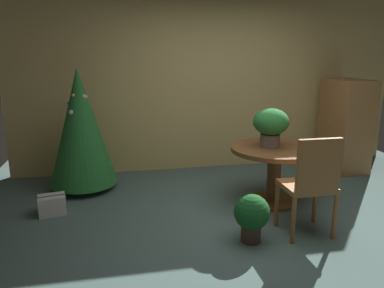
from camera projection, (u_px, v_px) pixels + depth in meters
ground_plane at (261, 227)px, 3.88m from camera, size 6.60×6.60×0.00m
back_wall_panel at (211, 85)px, 5.66m from camera, size 6.00×0.10×2.60m
round_dining_table at (275, 162)px, 4.38m from camera, size 1.05×1.05×0.70m
flower_vase at (271, 124)px, 4.28m from camera, size 0.42×0.42×0.45m
wooden_chair_near at (311, 181)px, 3.55m from camera, size 0.48×0.42×1.02m
holiday_tree at (81, 127)px, 4.76m from camera, size 0.87×0.87×1.60m
gift_box_cream at (52, 205)px, 4.17m from camera, size 0.33×0.28×0.22m
wooden_cabinet at (345, 125)px, 5.64m from camera, size 0.52×0.77×1.39m
potted_plant at (252, 215)px, 3.52m from camera, size 0.34×0.34×0.47m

